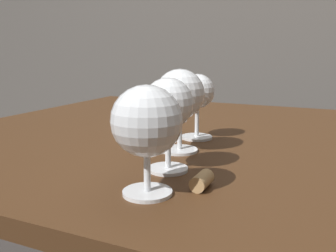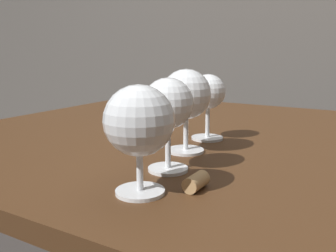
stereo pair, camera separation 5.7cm
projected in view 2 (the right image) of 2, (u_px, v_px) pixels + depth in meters
dining_table at (207, 173)px, 0.86m from camera, size 1.12×1.00×0.74m
wine_glass_port at (139, 123)px, 0.47m from camera, size 0.09×0.09×0.14m
wine_glass_pinot at (168, 107)px, 0.56m from camera, size 0.08×0.08×0.15m
wine_glass_white at (186, 96)px, 0.67m from camera, size 0.09×0.09×0.15m
wine_glass_rose at (208, 94)px, 0.77m from camera, size 0.07×0.07×0.14m
cork at (196, 182)px, 0.50m from camera, size 0.02×0.04×0.02m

